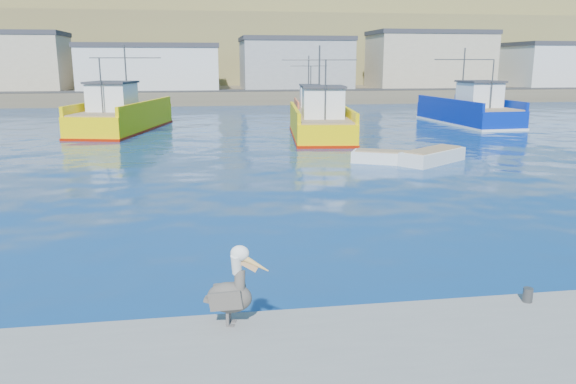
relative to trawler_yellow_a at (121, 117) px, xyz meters
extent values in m
plane|color=navy|center=(9.65, -32.38, -1.12)|extent=(260.00, 260.00, 0.00)
cylinder|color=#4C4C4C|center=(12.65, -35.78, -0.47)|extent=(0.20, 0.20, 0.30)
cube|color=brown|center=(9.65, 39.62, -0.32)|extent=(160.00, 30.00, 1.60)
cube|color=brown|center=(9.65, 65.62, 4.88)|extent=(180.00, 40.00, 14.00)
cube|color=brown|center=(9.65, 85.62, 9.88)|extent=(200.00, 40.00, 24.00)
cube|color=#2D2D2D|center=(9.65, 28.62, 0.53)|extent=(150.00, 5.00, 0.10)
cube|color=tan|center=(-18.35, 34.62, 3.98)|extent=(14.00, 9.00, 7.00)
cube|color=#333338|center=(-18.35, 34.62, 7.78)|extent=(14.28, 9.18, 0.60)
cube|color=silver|center=(-0.35, 34.62, 3.23)|extent=(18.00, 11.00, 5.50)
cube|color=#333338|center=(-0.35, 34.62, 6.28)|extent=(18.36, 11.22, 0.60)
cube|color=gray|center=(19.65, 34.62, 3.73)|extent=(15.00, 10.00, 6.50)
cube|color=#333338|center=(19.65, 34.62, 7.28)|extent=(15.30, 10.20, 0.60)
cube|color=tan|center=(39.65, 34.62, 4.23)|extent=(17.00, 9.00, 7.50)
cube|color=#333338|center=(39.65, 34.62, 8.28)|extent=(17.34, 9.18, 0.60)
cube|color=silver|center=(59.65, 34.62, 3.48)|extent=(13.00, 10.00, 6.00)
cube|color=#333338|center=(59.65, 34.62, 6.78)|extent=(13.26, 10.20, 0.60)
cube|color=#F4CC00|center=(0.07, 0.29, -0.31)|extent=(7.00, 13.14, 1.63)
cube|color=#F4CC00|center=(1.97, -0.18, 0.86)|extent=(3.13, 11.98, 0.70)
cube|color=#F4CC00|center=(-1.84, 0.75, 0.86)|extent=(3.13, 11.98, 0.70)
cube|color=#9C1601|center=(0.07, 0.29, -1.07)|extent=(7.14, 13.41, 0.25)
cube|color=#8C7251|center=(0.07, 0.29, 0.56)|extent=(6.56, 12.58, 0.10)
cube|color=white|center=(-0.37, -1.54, 1.61)|extent=(3.58, 3.73, 2.00)
cube|color=#333338|center=(-0.37, -1.54, 2.71)|extent=(3.87, 4.14, 0.15)
cylinder|color=#4C4C4C|center=(0.36, 1.50, 3.01)|extent=(0.14, 0.14, 5.00)
cylinder|color=#4C4C4C|center=(-0.82, -3.36, 2.51)|extent=(0.12, 0.12, 4.00)
cylinder|color=#4C4C4C|center=(0.36, 1.50, 4.51)|extent=(5.69, 1.45, 0.08)
cube|color=#F4CC00|center=(14.66, -5.92, -0.39)|extent=(5.18, 11.63, 1.46)
cube|color=#F4CC00|center=(16.47, -6.14, 0.69)|extent=(1.53, 10.97, 0.70)
cube|color=#F4CC00|center=(12.84, -5.71, 0.69)|extent=(1.53, 10.97, 0.70)
cube|color=#9C1601|center=(14.66, -5.92, -1.07)|extent=(5.29, 11.86, 0.25)
cube|color=#8C7251|center=(14.66, -5.92, 0.39)|extent=(4.82, 11.14, 0.10)
cube|color=white|center=(14.46, -7.60, 1.44)|extent=(3.03, 3.11, 2.00)
cube|color=#333338|center=(14.46, -7.60, 2.54)|extent=(3.26, 3.47, 0.15)
cylinder|color=#4C4C4C|center=(14.79, -4.80, 2.84)|extent=(0.13, 0.13, 5.00)
cylinder|color=#4C4C4C|center=(14.26, -9.27, 2.34)|extent=(0.11, 0.11, 4.00)
cylinder|color=#4C4C4C|center=(14.79, -4.80, 4.34)|extent=(5.41, 0.72, 0.08)
cube|color=#031F94|center=(29.33, 0.87, -0.36)|extent=(4.76, 11.84, 1.51)
cube|color=#031F94|center=(31.24, 0.99, 0.74)|extent=(0.93, 11.38, 0.70)
cube|color=#031F94|center=(27.43, 0.76, 0.74)|extent=(0.93, 11.38, 0.70)
cube|color=silver|center=(29.33, 0.87, -1.07)|extent=(4.85, 12.08, 0.25)
cube|color=#8C7251|center=(29.33, 0.87, 0.44)|extent=(4.40, 11.36, 0.10)
cube|color=white|center=(29.44, -0.87, 1.49)|extent=(3.02, 3.07, 2.00)
cube|color=#333338|center=(29.44, -0.87, 2.59)|extent=(3.24, 3.43, 0.15)
cylinder|color=#4C4C4C|center=(29.26, 2.03, 2.89)|extent=(0.13, 0.13, 5.00)
cylinder|color=#4C4C4C|center=(29.54, -2.61, 2.39)|extent=(0.11, 0.11, 4.00)
cylinder|color=#4C4C4C|center=(29.26, 2.03, 4.39)|extent=(5.69, 0.42, 0.08)
cube|color=#F15D2B|center=(16.91, 9.99, -0.66)|extent=(3.44, 7.30, 0.92)
cube|color=#F15D2B|center=(18.14, 9.85, 0.15)|extent=(0.96, 6.87, 0.70)
cube|color=#F15D2B|center=(15.67, 10.13, 0.15)|extent=(0.96, 6.87, 0.70)
cube|color=#8C7251|center=(16.91, 9.99, -0.15)|extent=(3.20, 7.00, 0.10)
cube|color=white|center=(16.78, 8.94, 0.90)|extent=(2.04, 1.96, 2.00)
cube|color=#333338|center=(16.78, 8.94, 2.00)|extent=(2.20, 2.19, 0.15)
cylinder|color=#4C4C4C|center=(16.99, 10.69, 2.30)|extent=(0.13, 0.13, 5.00)
cylinder|color=#4C4C4C|center=(16.66, 7.89, 1.80)|extent=(0.11, 0.11, 4.00)
cylinder|color=#4C4C4C|center=(16.99, 10.69, 3.80)|extent=(3.68, 0.51, 0.08)
cube|color=silver|center=(16.01, -17.10, -0.88)|extent=(4.00, 2.88, 0.76)
cube|color=#8C7251|center=(16.01, -17.10, -0.47)|extent=(3.54, 2.45, 0.08)
cube|color=silver|center=(33.02, 7.99, -0.83)|extent=(2.73, 4.84, 0.92)
cube|color=#8C7251|center=(33.02, 7.99, -0.34)|extent=(2.28, 4.31, 0.09)
cube|color=silver|center=(18.42, -17.35, -0.85)|extent=(4.39, 3.78, 0.87)
cube|color=#8C7251|center=(18.42, -17.35, -0.38)|extent=(3.85, 3.26, 0.09)
cylinder|color=#595451|center=(6.49, -35.92, -0.47)|extent=(0.08, 0.08, 0.29)
cube|color=#595451|center=(6.54, -35.93, -0.61)|extent=(0.17, 0.15, 0.02)
cylinder|color=#595451|center=(6.53, -35.74, -0.47)|extent=(0.08, 0.08, 0.29)
cube|color=#595451|center=(6.58, -35.75, -0.61)|extent=(0.17, 0.15, 0.02)
ellipsoid|color=#38332D|center=(6.54, -35.84, -0.09)|extent=(0.95, 0.71, 0.59)
cube|color=#38332D|center=(6.45, -36.05, -0.06)|extent=(0.65, 0.23, 0.43)
cube|color=#38332D|center=(6.57, -35.61, -0.06)|extent=(0.65, 0.23, 0.43)
cube|color=#38332D|center=(6.17, -35.74, -0.15)|extent=(0.26, 0.21, 0.12)
cylinder|color=#38332D|center=(6.73, -35.89, 0.23)|extent=(0.27, 0.34, 0.46)
cylinder|color=white|center=(6.68, -35.87, 0.58)|extent=(0.26, 0.34, 0.44)
ellipsoid|color=white|center=(6.74, -35.89, 0.79)|extent=(0.40, 0.35, 0.29)
cone|color=gold|center=(7.00, -35.96, 0.61)|extent=(0.60, 0.29, 0.40)
cube|color=tan|center=(6.90, -35.93, 0.57)|extent=(0.36, 0.14, 0.26)
camera|label=1|loc=(6.11, -45.64, 4.21)|focal=35.00mm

